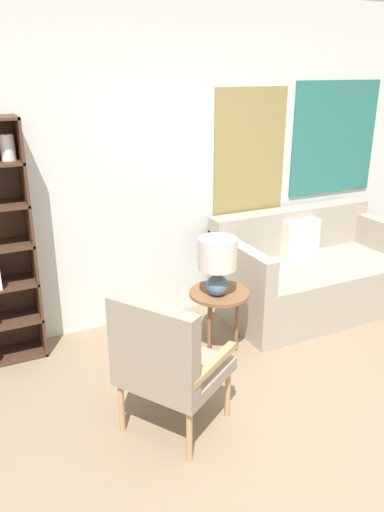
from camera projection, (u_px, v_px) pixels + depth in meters
name	position (u px, v px, depth m)	size (l,w,h in m)	color
ground_plane	(290.00, 455.00, 2.93)	(14.00, 14.00, 0.00)	#847056
wall_back	(160.00, 167.00, 4.18)	(6.40, 0.08, 2.70)	silver
armchair	(165.00, 359.00, 2.92)	(0.77, 0.78, 0.93)	tan
couch	(309.00, 274.00, 4.65)	(1.70, 0.94, 0.88)	#9E9384
side_table	(219.00, 299.00, 3.87)	(0.47, 0.47, 0.51)	brown
table_lamp	(218.00, 259.00, 3.69)	(0.29, 0.29, 0.45)	slate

